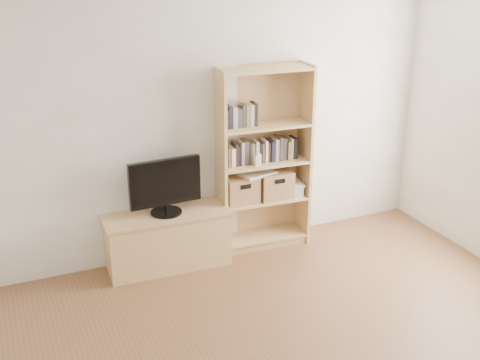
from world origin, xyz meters
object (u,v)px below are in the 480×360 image
basket_right (274,184)px  laptop (256,173)px  tv_stand (168,240)px  basket_left (241,189)px  bookshelf (264,159)px  baby_monitor (258,160)px  television (165,186)px

basket_right → laptop: bearing=179.3°
tv_stand → basket_left: bearing=6.4°
bookshelf → baby_monitor: bearing=-135.0°
bookshelf → basket_right: size_ratio=5.50×
television → baby_monitor: bearing=-5.5°
basket_left → laptop: (0.17, -0.01, 0.15)m
tv_stand → laptop: 1.08m
tv_stand → baby_monitor: bearing=-0.8°
bookshelf → laptop: bearing=-174.9°
tv_stand → bookshelf: size_ratio=0.62×
television → basket_right: bearing=-0.7°
baby_monitor → laptop: baby_monitor is taller
tv_stand → bookshelf: bookshelf is taller
tv_stand → television: television is taller
baby_monitor → basket_left: size_ratio=0.35×
bookshelf → basket_left: bookshelf is taller
television → baby_monitor: (0.92, -0.05, 0.14)m
basket_right → television: bearing=-176.1°
bookshelf → basket_left: size_ratio=5.71×
basket_left → basket_right: size_ratio=0.96×
baby_monitor → basket_left: bearing=149.5°
basket_left → basket_right: (0.36, -0.02, 0.01)m
television → basket_left: bearing=1.7°
television → basket_right: (1.14, 0.04, -0.17)m
bookshelf → television: (-1.02, -0.05, -0.10)m
baby_monitor → bookshelf: bearing=48.7°
laptop → tv_stand: bearing=169.5°
basket_right → laptop: (-0.19, 0.01, 0.14)m
tv_stand → laptop: size_ratio=3.35×
baby_monitor → laptop: size_ratio=0.33×
basket_right → laptop: size_ratio=0.98×
tv_stand → television: 0.55m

